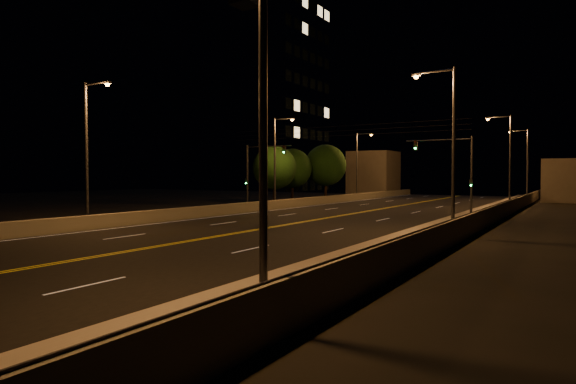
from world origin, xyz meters
The scene contains 23 objects.
road centered at (0.00, 20.00, 0.01)m, with size 18.00×120.00×0.02m, color black.
sidewalk centered at (10.80, 20.00, 0.15)m, with size 3.60×120.00×0.30m, color gray.
curb centered at (8.93, 20.00, 0.07)m, with size 0.14×120.00×0.15m, color gray.
parapet_wall centered at (12.45, 20.00, 0.80)m, with size 0.30×120.00×1.00m, color gray.
jersey_barrier centered at (-9.44, 20.00, 0.48)m, with size 0.45×120.00×0.96m, color gray.
distant_building_right centered at (16.50, 67.18, 2.87)m, with size 6.00×10.00×5.73m, color gray.
distant_building_left centered at (-16.00, 78.79, 4.05)m, with size 8.00×8.00×8.10m, color gray.
parapet_rail centered at (12.45, 20.00, 1.33)m, with size 0.06×0.06×120.00m, color black.
lane_markings centered at (0.00, 19.93, 0.02)m, with size 17.32×116.00×0.00m.
streetlight_0 centered at (11.54, 0.90, 5.58)m, with size 2.55×0.28×9.72m.
streetlight_1 centered at (11.54, 20.09, 5.58)m, with size 2.55×0.28×9.72m.
streetlight_2 centered at (11.54, 45.37, 5.58)m, with size 2.55×0.28×9.72m.
streetlight_3 centered at (11.54, 63.36, 5.58)m, with size 2.55×0.28×9.72m.
streetlight_4 centered at (-9.94, 12.14, 5.58)m, with size 2.55×0.28×9.72m.
streetlight_5 centered at (-9.94, 35.20, 5.58)m, with size 2.55×0.28×9.72m.
streetlight_6 centered at (-9.94, 57.32, 5.58)m, with size 2.55×0.28×9.72m.
traffic_signal_right centered at (10.04, 29.67, 4.08)m, with size 5.11×0.31×6.51m.
traffic_signal_left centered at (-8.84, 29.67, 4.08)m, with size 5.11×0.31×6.51m.
overhead_wires centered at (0.00, 29.50, 7.40)m, with size 22.00×0.03×0.83m.
building_tower centered at (-29.79, 56.42, 15.78)m, with size 24.00×15.00×32.71m.
tree_0 centered at (-13.28, 39.87, 4.48)m, with size 5.24×5.24×7.11m.
tree_1 centered at (-15.30, 47.34, 4.51)m, with size 5.28×5.28×7.15m.
tree_2 centered at (-12.87, 52.50, 4.98)m, with size 5.83×5.83×7.90m.
Camera 1 is at (18.07, -8.25, 3.57)m, focal length 30.00 mm.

